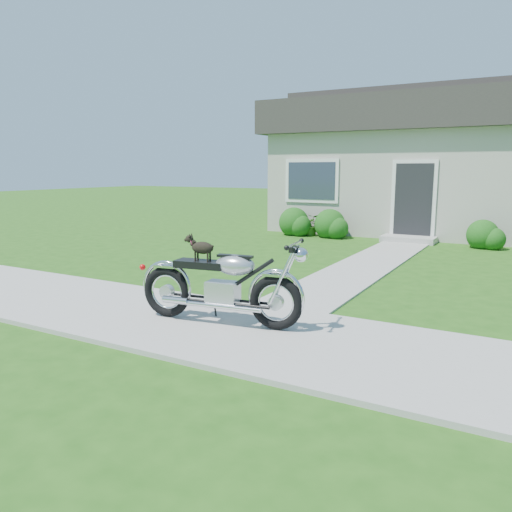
# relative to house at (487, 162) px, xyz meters

# --- Properties ---
(ground) EXTENTS (80.00, 80.00, 0.00)m
(ground) POSITION_rel_house_xyz_m (0.00, -11.99, -2.16)
(ground) COLOR #235114
(ground) RESTS_ON ground
(sidewalk) EXTENTS (24.00, 2.20, 0.04)m
(sidewalk) POSITION_rel_house_xyz_m (0.00, -11.99, -2.14)
(sidewalk) COLOR #9E9B93
(sidewalk) RESTS_ON ground
(walkway) EXTENTS (1.20, 8.00, 0.03)m
(walkway) POSITION_rel_house_xyz_m (-1.50, -6.99, -2.14)
(walkway) COLOR #9E9B93
(walkway) RESTS_ON ground
(house) EXTENTS (12.60, 7.03, 4.50)m
(house) POSITION_rel_house_xyz_m (0.00, 0.00, 0.00)
(house) COLOR #B9B3A7
(house) RESTS_ON ground
(shrub_row) EXTENTS (10.06, 0.93, 0.93)m
(shrub_row) POSITION_rel_house_xyz_m (-0.26, -3.49, -1.78)
(shrub_row) COLOR #1B5115
(shrub_row) RESTS_ON ground
(potted_plant_left) EXTENTS (0.62, 0.55, 0.64)m
(potted_plant_left) POSITION_rel_house_xyz_m (-4.28, -3.44, -1.84)
(potted_plant_left) COLOR #265115
(potted_plant_left) RESTS_ON ground
(motorcycle_with_dog) EXTENTS (2.22, 0.67, 1.09)m
(motorcycle_with_dog) POSITION_rel_house_xyz_m (-1.89, -11.93, -1.62)
(motorcycle_with_dog) COLOR black
(motorcycle_with_dog) RESTS_ON sidewalk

